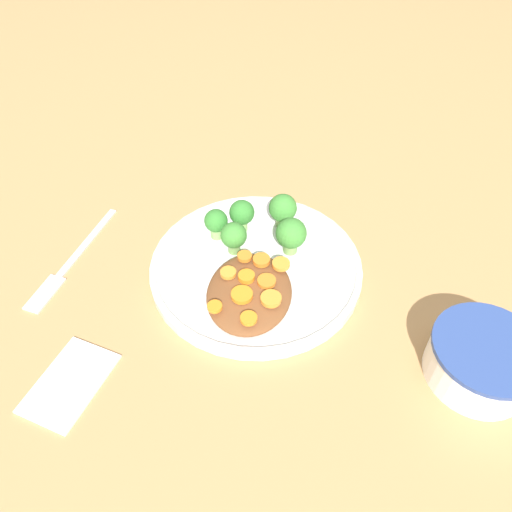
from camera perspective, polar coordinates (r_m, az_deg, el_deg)
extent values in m
plane|color=tan|center=(0.69, 0.00, -1.75)|extent=(4.00, 4.00, 0.00)
cylinder|color=silver|center=(0.68, 0.00, -1.32)|extent=(0.29, 0.29, 0.02)
torus|color=silver|center=(0.67, 0.00, -0.88)|extent=(0.28, 0.28, 0.01)
cylinder|color=white|center=(0.62, 24.41, -10.79)|extent=(0.12, 0.12, 0.05)
cylinder|color=#2D478C|center=(0.60, 25.11, -9.50)|extent=(0.12, 0.12, 0.01)
cylinder|color=white|center=(0.61, 24.90, -9.88)|extent=(0.10, 0.10, 0.01)
ellipsoid|color=brown|center=(0.63, -1.12, -4.17)|extent=(0.13, 0.11, 0.02)
cylinder|color=#759E51|center=(0.68, 3.94, 1.24)|extent=(0.02, 0.02, 0.02)
sphere|color=#3D8433|center=(0.67, 4.04, 2.62)|extent=(0.04, 0.04, 0.04)
cylinder|color=#7FA85B|center=(0.71, -1.59, 3.73)|extent=(0.02, 0.02, 0.02)
sphere|color=#337A2D|center=(0.70, -1.63, 5.01)|extent=(0.04, 0.04, 0.04)
cylinder|color=#759E51|center=(0.72, 3.02, 4.18)|extent=(0.02, 0.02, 0.02)
sphere|color=#3D8433|center=(0.71, 3.09, 5.51)|extent=(0.04, 0.04, 0.04)
cylinder|color=#759E51|center=(0.68, -2.51, 1.17)|extent=(0.02, 0.02, 0.02)
sphere|color=#3D8433|center=(0.67, -2.57, 2.39)|extent=(0.04, 0.04, 0.04)
cylinder|color=#7FA85B|center=(0.71, -4.51, 2.87)|extent=(0.02, 0.02, 0.02)
sphere|color=#337A2D|center=(0.69, -4.60, 4.04)|extent=(0.03, 0.03, 0.03)
cylinder|color=orange|center=(0.63, -3.19, -1.92)|extent=(0.02, 0.02, 0.01)
cylinder|color=orange|center=(0.58, -0.84, -7.13)|extent=(0.02, 0.02, 0.00)
cylinder|color=orange|center=(0.64, 0.62, -0.47)|extent=(0.02, 0.02, 0.01)
cylinder|color=orange|center=(0.65, -1.30, -0.03)|extent=(0.02, 0.02, 0.01)
cylinder|color=orange|center=(0.60, -4.74, -5.78)|extent=(0.02, 0.02, 0.00)
cylinder|color=orange|center=(0.64, 2.88, -0.92)|extent=(0.02, 0.02, 0.01)
cylinder|color=orange|center=(0.62, 1.22, -2.88)|extent=(0.02, 0.02, 0.00)
cylinder|color=orange|center=(0.60, 1.72, -4.89)|extent=(0.03, 0.03, 0.01)
cylinder|color=orange|center=(0.60, -1.62, -4.44)|extent=(0.03, 0.03, 0.01)
cylinder|color=orange|center=(0.62, -1.10, -2.36)|extent=(0.02, 0.02, 0.01)
cube|color=silver|center=(0.76, -18.68, 1.66)|extent=(0.14, 0.04, 0.01)
cube|color=silver|center=(0.71, -23.02, -3.90)|extent=(0.07, 0.04, 0.01)
cube|color=white|center=(0.62, -20.56, -13.36)|extent=(0.12, 0.09, 0.01)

